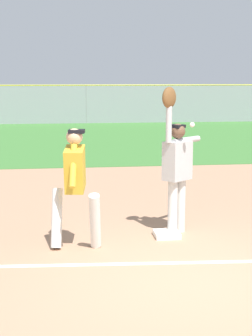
{
  "coord_description": "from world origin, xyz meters",
  "views": [
    {
      "loc": [
        -1.64,
        -5.84,
        2.4
      ],
      "look_at": [
        -0.59,
        2.1,
        1.05
      ],
      "focal_mm": 56.96,
      "sensor_mm": 36.0,
      "label": 1
    }
  ],
  "objects_px": {
    "baseball": "(192,125)",
    "parked_car_red": "(35,108)",
    "parked_car_tan": "(110,108)",
    "runner": "(75,180)",
    "parked_car_silver": "(185,106)",
    "first_base": "(167,234)",
    "fielder": "(177,163)"
  },
  "relations": [
    {
      "from": "baseball",
      "to": "parked_car_red",
      "type": "height_order",
      "value": "baseball"
    },
    {
      "from": "first_base",
      "to": "parked_car_silver",
      "type": "xyz_separation_m",
      "value": [
        6.42,
        25.07,
        0.63
      ]
    },
    {
      "from": "runner",
      "to": "parked_car_tan",
      "type": "height_order",
      "value": "runner"
    },
    {
      "from": "first_base",
      "to": "runner",
      "type": "relative_size",
      "value": 0.22
    },
    {
      "from": "first_base",
      "to": "baseball",
      "type": "distance_m",
      "value": 1.72
    },
    {
      "from": "fielder",
      "to": "parked_car_tan",
      "type": "distance_m",
      "value": 23.99
    },
    {
      "from": "fielder",
      "to": "runner",
      "type": "bearing_deg",
      "value": 70.91
    },
    {
      "from": "parked_car_red",
      "to": "parked_car_tan",
      "type": "xyz_separation_m",
      "value": [
        4.45,
        -0.39,
        0.0
      ]
    },
    {
      "from": "parked_car_silver",
      "to": "fielder",
      "type": "bearing_deg",
      "value": -101.48
    },
    {
      "from": "runner",
      "to": "parked_car_tan",
      "type": "relative_size",
      "value": 0.39
    },
    {
      "from": "first_base",
      "to": "baseball",
      "type": "relative_size",
      "value": 5.14
    },
    {
      "from": "first_base",
      "to": "runner",
      "type": "bearing_deg",
      "value": -164.57
    },
    {
      "from": "parked_car_tan",
      "to": "first_base",
      "type": "bearing_deg",
      "value": -93.44
    },
    {
      "from": "parked_car_red",
      "to": "parked_car_tan",
      "type": "bearing_deg",
      "value": -9.51
    },
    {
      "from": "first_base",
      "to": "parked_car_red",
      "type": "height_order",
      "value": "parked_car_red"
    },
    {
      "from": "first_base",
      "to": "fielder",
      "type": "bearing_deg",
      "value": 45.59
    },
    {
      "from": "fielder",
      "to": "parked_car_tan",
      "type": "relative_size",
      "value": 0.52
    },
    {
      "from": "runner",
      "to": "fielder",
      "type": "bearing_deg",
      "value": 27.85
    },
    {
      "from": "runner",
      "to": "parked_car_silver",
      "type": "xyz_separation_m",
      "value": [
        7.82,
        25.45,
        -0.32
      ]
    },
    {
      "from": "parked_car_tan",
      "to": "fielder",
      "type": "bearing_deg",
      "value": -93.04
    },
    {
      "from": "fielder",
      "to": "first_base",
      "type": "bearing_deg",
      "value": 96.69
    },
    {
      "from": "fielder",
      "to": "parked_car_silver",
      "type": "bearing_deg",
      "value": -52.97
    },
    {
      "from": "fielder",
      "to": "parked_car_red",
      "type": "xyz_separation_m",
      "value": [
        -3.06,
        24.34,
        -0.45
      ]
    },
    {
      "from": "parked_car_red",
      "to": "parked_car_tan",
      "type": "distance_m",
      "value": 4.47
    },
    {
      "from": "runner",
      "to": "parked_car_silver",
      "type": "relative_size",
      "value": 0.38
    },
    {
      "from": "parked_car_red",
      "to": "parked_car_tan",
      "type": "height_order",
      "value": "same"
    },
    {
      "from": "fielder",
      "to": "parked_car_red",
      "type": "relative_size",
      "value": 0.5
    },
    {
      "from": "parked_car_red",
      "to": "runner",
      "type": "bearing_deg",
      "value": -91.14
    },
    {
      "from": "runner",
      "to": "parked_car_silver",
      "type": "height_order",
      "value": "runner"
    },
    {
      "from": "runner",
      "to": "baseball",
      "type": "bearing_deg",
      "value": 17.44
    },
    {
      "from": "runner",
      "to": "parked_car_tan",
      "type": "distance_m",
      "value": 24.7
    },
    {
      "from": "first_base",
      "to": "parked_car_tan",
      "type": "bearing_deg",
      "value": 86.28
    }
  ]
}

